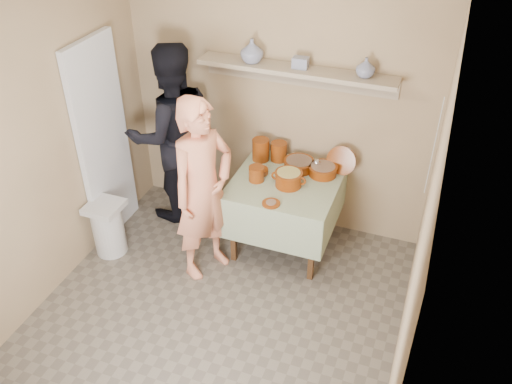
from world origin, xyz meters
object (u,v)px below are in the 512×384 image
at_px(person_cook, 203,190).
at_px(trash_bin, 108,228).
at_px(serving_table, 286,191).
at_px(person_helper, 172,135).
at_px(cazuela_rice, 288,178).

xyz_separation_m(person_cook, trash_bin, (-0.98, -0.13, -0.59)).
distance_m(serving_table, trash_bin, 1.74).
bearing_deg(person_helper, cazuela_rice, 126.53).
bearing_deg(person_cook, serving_table, -20.67).
bearing_deg(cazuela_rice, person_helper, 170.58).
xyz_separation_m(person_cook, person_helper, (-0.66, 0.70, 0.07)).
height_order(person_helper, trash_bin, person_helper).
bearing_deg(trash_bin, person_cook, 7.48).
relative_size(cazuela_rice, trash_bin, 0.59).
bearing_deg(serving_table, trash_bin, -156.34).
distance_m(serving_table, cazuela_rice, 0.22).
xyz_separation_m(person_helper, cazuela_rice, (1.28, -0.21, -0.09)).
relative_size(person_helper, serving_table, 1.93).
distance_m(person_helper, serving_table, 1.28).
distance_m(person_helper, cazuela_rice, 1.30).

